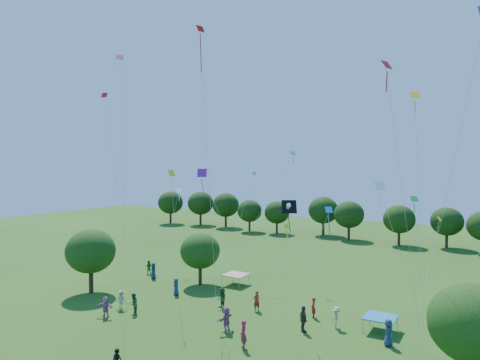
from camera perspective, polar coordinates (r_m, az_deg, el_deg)
name	(u,v)px	position (r m, az deg, el deg)	size (l,w,h in m)	color
near_tree_west	(91,251)	(43.34, -19.28, -8.94)	(4.62, 4.62, 6.06)	#422B19
near_tree_north	(200,251)	(44.03, -5.34, -9.37)	(4.03, 4.03, 5.26)	#422B19
near_tree_east	(474,324)	(26.80, 28.75, -16.46)	(4.69, 4.69, 5.85)	#422B19
treeline	(362,215)	(71.57, 15.93, -4.51)	(88.01, 8.77, 6.77)	#422B19
tent_red_stripe	(236,275)	(44.20, -0.58, -12.51)	(2.20, 2.20, 1.10)	red
tent_blue	(380,317)	(34.20, 18.22, -17.00)	(2.20, 2.20, 1.10)	#1868A2
crowd_person_0	(153,271)	(47.41, -11.47, -11.77)	(0.85, 0.46, 1.71)	navy
crowd_person_1	(256,301)	(36.86, 2.21, -15.81)	(0.63, 0.40, 1.68)	maroon
crowd_person_2	(149,267)	(49.58, -12.09, -11.29)	(0.74, 0.40, 1.50)	#275A26
crowd_person_3	(121,299)	(38.65, -15.54, -15.10)	(1.04, 0.47, 1.59)	#A59584
crowd_person_4	(444,302)	(39.91, 25.55, -14.45)	(1.10, 0.50, 1.88)	#3A302E
crowd_person_5	(226,319)	(32.66, -1.85, -18.05)	(1.71, 0.61, 1.84)	#99598D
crowd_person_6	(176,287)	(41.36, -8.51, -13.90)	(0.79, 0.43, 1.60)	navy
crowd_person_7	(243,335)	(29.94, 0.44, -19.91)	(0.70, 0.45, 1.87)	maroon
crowd_person_8	(133,304)	(37.14, -14.02, -15.72)	(0.83, 0.45, 1.69)	#225030
crowd_person_9	(337,318)	(33.99, 12.78, -17.49)	(1.04, 0.47, 1.60)	#BBA695
crowd_person_10	(303,319)	(32.85, 8.46, -17.87)	(1.12, 0.51, 1.91)	#37332C
crowd_person_11	(105,307)	(37.07, -17.50, -15.82)	(1.54, 0.55, 1.65)	#985889
crowd_person_12	(388,333)	(31.93, 19.18, -18.67)	(0.89, 0.48, 1.79)	navy
crowd_person_13	(313,308)	(35.83, 9.75, -16.43)	(0.60, 0.39, 1.61)	maroon
crowd_person_14	(222,298)	(37.38, -2.46, -15.49)	(0.87, 0.47, 1.76)	#214D28
pirate_kite	(289,208)	(31.49, 6.53, -3.76)	(1.64, 3.78, 8.23)	black
red_high_kite	(203,84)	(34.29, -4.92, 12.67)	(2.68, 1.75, 21.83)	red
small_kite_0	(393,121)	(27.14, 19.77, 7.45)	(1.82, 4.19, 16.89)	#B90A0E
small_kite_1	(436,232)	(42.46, 24.73, -6.37)	(0.85, 6.23, 6.07)	orange
small_kite_2	(173,193)	(36.05, -8.98, -1.73)	(1.54, 2.63, 10.41)	#FFFE16
small_kite_3	(245,202)	(43.78, 0.74, -2.92)	(0.49, 7.23, 10.10)	#177F1E
small_kite_4	(320,235)	(26.81, 10.66, -7.24)	(3.73, 1.52, 8.32)	blue
small_kite_5	(121,108)	(39.26, -15.56, 9.21)	(0.73, 1.03, 20.44)	#831996
small_kite_6	(177,200)	(50.07, -8.42, -2.66)	(1.98, 5.53, 8.11)	white
small_kite_7	(280,177)	(44.89, 5.39, 0.39)	(3.20, 10.34, 12.30)	#0AA3A4
small_kite_8	(111,141)	(41.43, -16.88, 4.98)	(3.82, 0.64, 17.59)	red
small_kite_9	(417,140)	(31.22, 22.49, 4.98)	(1.36, 2.00, 15.80)	#FFAB0D
small_kite_10	(294,239)	(38.34, 7.17, -7.82)	(5.45, 2.49, 5.50)	#E2F916
small_kite_11	(415,212)	(38.05, 22.33, -4.01)	(1.10, 0.63, 8.26)	#198E2E
small_kite_12	(462,122)	(23.63, 27.47, 6.88)	(3.91, 8.04, 17.75)	blue
small_kite_13	(208,189)	(33.55, -4.22, -1.19)	(4.86, 1.93, 10.52)	#8B1890
small_kite_14	(389,218)	(25.04, 19.31, -4.84)	(1.86, 6.59, 9.94)	white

